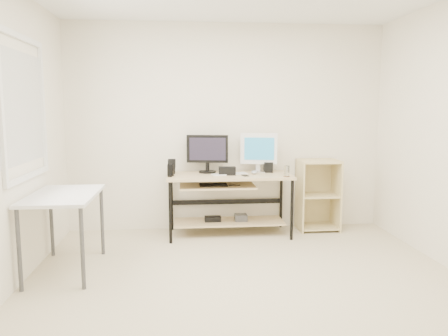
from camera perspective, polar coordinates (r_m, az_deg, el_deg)
The scene contains 16 objects.
room at distance 3.62m, azimuth 1.24°, elevation 4.19°, with size 4.01×4.01×2.62m.
desk at distance 5.33m, azimuth 0.42°, elevation -3.11°, with size 1.50×0.65×0.75m.
side_table at distance 4.38m, azimuth -20.20°, elevation -4.20°, with size 0.60×1.00×0.75m.
shelf_unit at distance 5.73m, azimuth 12.05°, elevation -3.38°, with size 0.50×0.40×0.90m.
black_monitor at distance 5.41m, azimuth -2.18°, elevation 2.20°, with size 0.51×0.21×0.47m.
white_imac at distance 5.46m, azimuth 4.57°, elevation 2.40°, with size 0.46×0.15×0.49m.
keyboard at distance 5.28m, azimuth 0.74°, elevation -0.79°, with size 0.43×0.12×0.02m, color white.
mouse at distance 5.35m, azimuth 3.95°, elevation -0.56°, with size 0.07×0.12×0.04m, color #B2B2B7.
center_speaker at distance 5.24m, azimuth 0.42°, elevation -0.38°, with size 0.20×0.09×0.10m, color black.
speaker_left at distance 5.39m, azimuth -6.84°, elevation 0.26°, with size 0.09×0.09×0.18m.
speaker_right at distance 5.49m, azimuth 5.79°, elevation 0.11°, with size 0.11×0.11×0.13m, color black.
audio_controller at distance 5.20m, azimuth -6.98°, elevation -0.28°, with size 0.07×0.04×0.14m, color black.
volume_puck at distance 5.14m, azimuth -7.07°, elevation -1.03°, with size 0.06×0.06×0.02m, color black.
smartphone at distance 5.19m, azimuth 2.76°, elevation -0.98°, with size 0.06×0.11×0.01m, color black.
coaster at distance 5.17m, azimuth 8.18°, elevation -1.10°, with size 0.08×0.08×0.01m, color #9A6C45.
drinking_glass at distance 5.16m, azimuth 8.20°, elevation -0.39°, with size 0.06×0.06×0.12m, color white.
Camera 1 is at (-0.55, -3.54, 1.54)m, focal length 35.00 mm.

